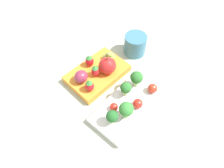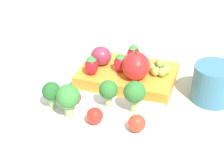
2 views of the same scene
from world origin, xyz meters
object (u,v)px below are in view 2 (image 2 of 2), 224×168
bento_box_fruit (127,75)px  strawberry_0 (134,53)px  broccoli_floret_1 (108,91)px  cherry_tomato_1 (75,97)px  drinking_cup (213,83)px  broccoli_floret_0 (68,97)px  broccoli_floret_2 (135,93)px  strawberry_1 (118,62)px  bento_box_savoury (94,118)px  grape_cluster (160,68)px  plum (101,56)px  cherry_tomato_2 (137,123)px  strawberry_2 (91,65)px  cherry_tomato_0 (93,116)px  apple (136,66)px  broccoli_floret_3 (51,92)px

bento_box_fruit → strawberry_0: (-0.00, -0.03, 0.03)m
broccoli_floret_1 → cherry_tomato_1: broccoli_floret_1 is taller
drinking_cup → broccoli_floret_0: bearing=32.5°
broccoli_floret_2 → drinking_cup: (-0.12, -0.10, -0.02)m
strawberry_0 → strawberry_1: size_ratio=1.03×
bento_box_fruit → broccoli_floret_0: size_ratio=3.24×
bento_box_fruit → bento_box_savoury: bearing=81.2°
broccoli_floret_0 → strawberry_0: broccoli_floret_0 is taller
strawberry_1 → grape_cluster: 0.08m
strawberry_1 → drinking_cup: drinking_cup is taller
broccoli_floret_2 → plum: bearing=-53.2°
cherry_tomato_2 → strawberry_1: 0.17m
plum → grape_cluster: plum is taller
bento_box_fruit → cherry_tomato_1: cherry_tomato_1 is taller
broccoli_floret_0 → strawberry_2: size_ratio=1.47×
bento_box_fruit → grape_cluster: grape_cluster is taller
cherry_tomato_2 → drinking_cup: (-0.11, -0.14, 0.00)m
bento_box_savoury → cherry_tomato_2: 0.08m
bento_box_savoury → cherry_tomato_0: bearing=106.8°
bento_box_fruit → plum: bearing=-9.5°
cherry_tomato_0 → strawberry_2: strawberry_2 is taller
apple → bento_box_fruit: bearing=-48.2°
apple → strawberry_0: bearing=-73.1°
cherry_tomato_1 → broccoli_floret_1: bearing=-172.8°
broccoli_floret_2 → drinking_cup: size_ratio=0.75×
cherry_tomato_2 → apple: 0.15m
broccoli_floret_2 → broccoli_floret_0: bearing=23.5°
broccoli_floret_3 → strawberry_1: 0.16m
apple → cherry_tomato_1: bearing=50.0°
bento_box_savoury → cherry_tomato_1: 0.05m
bento_box_fruit → drinking_cup: (-0.16, 0.02, 0.02)m
grape_cluster → bento_box_fruit: bearing=5.8°
broccoli_floret_2 → broccoli_floret_3: 0.13m
broccoli_floret_2 → cherry_tomato_1: 0.10m
broccoli_floret_1 → grape_cluster: (-0.07, -0.12, -0.01)m
cherry_tomato_1 → apple: (-0.08, -0.10, 0.02)m
broccoli_floret_0 → strawberry_2: bearing=-88.1°
strawberry_2 → grape_cluster: strawberry_2 is taller
cherry_tomato_1 → drinking_cup: 0.24m
strawberry_0 → grape_cluster: 0.06m
cherry_tomato_1 → cherry_tomato_2: bearing=159.6°
drinking_cup → cherry_tomato_1: bearing=24.7°
broccoli_floret_2 → cherry_tomato_2: 0.05m
bento_box_fruit → strawberry_0: bearing=-95.7°
broccoli_floret_2 → cherry_tomato_0: size_ratio=2.05×
broccoli_floret_0 → strawberry_2: broccoli_floret_0 is taller
bento_box_savoury → grape_cluster: 0.17m
strawberry_0 → strawberry_2: (0.06, 0.07, -0.00)m
bento_box_savoury → strawberry_0: 0.18m
cherry_tomato_2 → drinking_cup: size_ratio=0.38×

